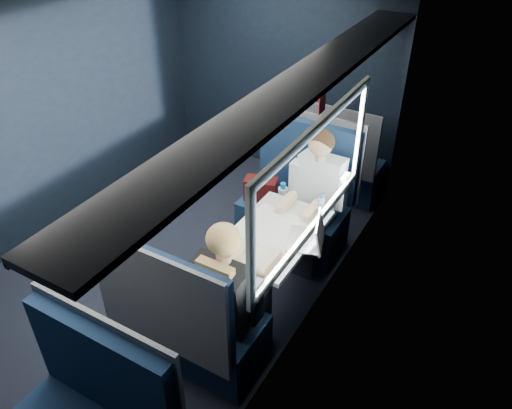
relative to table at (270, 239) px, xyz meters
The scene contains 12 objects.
ground 1.23m from the table, behind, with size 2.80×4.20×0.01m, color black.
room_shell 1.30m from the table, behind, with size 3.00×4.40×2.40m.
table is the anchor object (origin of this frame).
seat_bay_near 0.92m from the table, 102.52° to the left, with size 1.04×0.62×1.26m.
seat_bay_far 0.93m from the table, 101.78° to the right, with size 1.04×0.62×1.26m.
seat_row_front 1.82m from the table, 95.80° to the left, with size 1.04×0.51×1.16m.
man 0.70m from the table, 84.48° to the left, with size 0.53×0.56×1.32m.
woman 0.71m from the table, 84.55° to the right, with size 0.53×0.56×1.32m.
papers 0.11m from the table, 109.24° to the right, with size 0.50×0.72×0.01m, color white.
laptop 0.37m from the table, ahead, with size 0.34×0.39×0.25m.
bottle_small 0.51m from the table, 59.94° to the left, with size 0.06×0.06×0.19m.
cup 0.51m from the table, 62.56° to the left, with size 0.07×0.07×0.08m, color white.
Camera 1 is at (2.50, -2.76, 3.15)m, focal length 35.00 mm.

